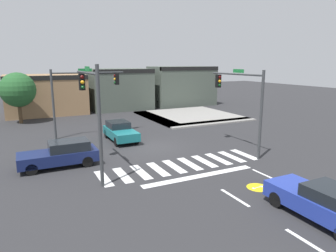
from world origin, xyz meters
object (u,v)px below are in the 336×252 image
traffic_signal_southwest (91,100)px  traffic_signal_northwest (83,89)px  traffic_signal_southeast (240,94)px  car_navy (61,154)px  car_teal (120,131)px  roadside_tree (18,90)px  car_blue (325,202)px

traffic_signal_southwest → traffic_signal_northwest: bearing=-8.3°
traffic_signal_southeast → car_navy: (-11.48, 2.14, -3.20)m
traffic_signal_southeast → car_teal: 9.72m
traffic_signal_southwest → traffic_signal_southeast: bearing=-89.2°
traffic_signal_northwest → car_teal: traffic_signal_northwest is taller
car_navy → roadside_tree: roadside_tree is taller
traffic_signal_southwest → roadside_tree: 18.09m
traffic_signal_southeast → car_teal: size_ratio=1.37×
traffic_signal_southeast → car_navy: size_ratio=1.26×
traffic_signal_southeast → traffic_signal_southwest: bearing=90.8°
traffic_signal_southwest → car_navy: bearing=32.1°
traffic_signal_northwest → traffic_signal_southeast: traffic_signal_southeast is taller
car_navy → traffic_signal_northwest: bearing=-111.6°
traffic_signal_southwest → car_teal: size_ratio=1.46×
traffic_signal_northwest → roadside_tree: size_ratio=1.15×
traffic_signal_northwest → car_teal: (2.22, -2.70, -3.22)m
traffic_signal_southeast → roadside_tree: traffic_signal_southeast is taller
car_blue → car_teal: bearing=12.1°
car_blue → car_teal: car_blue is taller
car_blue → car_teal: 15.89m
car_blue → traffic_signal_southwest: bearing=37.8°
traffic_signal_northwest → car_teal: bearing=-50.6°
car_teal → traffic_signal_southeast: bearing=45.0°
traffic_signal_southwest → car_blue: 11.79m
traffic_signal_southwest → car_blue: traffic_signal_southwest is taller
traffic_signal_southwest → roadside_tree: (-3.40, 17.75, -0.75)m
traffic_signal_northwest → car_teal: size_ratio=1.43×
traffic_signal_southwest → car_teal: 8.25m
car_navy → car_blue: car_navy is taller
roadside_tree → car_blue: bearing=-68.8°
traffic_signal_southwest → car_navy: traffic_signal_southwest is taller
car_navy → car_blue: 13.97m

